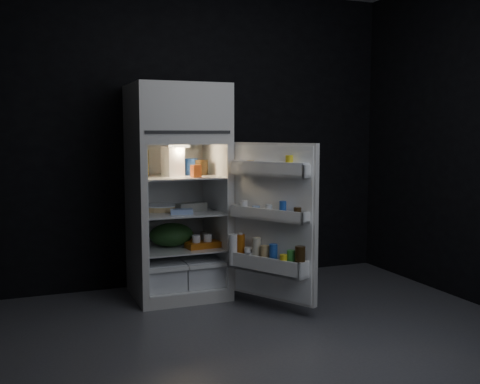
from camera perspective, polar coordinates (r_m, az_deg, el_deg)
name	(u,v)px	position (r m, az deg, el deg)	size (l,w,h in m)	color
floor	(258,345)	(3.82, 1.84, -15.26)	(4.00, 3.40, 0.00)	#525257
wall_back	(184,136)	(5.16, -5.70, 5.63)	(4.00, 0.00, 2.70)	black
wall_front	(453,144)	(2.11, 20.80, 4.58)	(4.00, 0.00, 2.70)	black
refrigerator	(176,184)	(4.76, -6.47, 0.83)	(0.76, 0.71, 1.78)	silver
fridge_door	(271,225)	(4.33, 3.21, -3.35)	(0.52, 0.72, 1.22)	silver
milk_jug	(173,162)	(4.70, -6.85, 3.09)	(0.15, 0.15, 0.24)	white
mayo_jar	(191,167)	(4.80, -5.01, 2.57)	(0.12, 0.12, 0.14)	#1D47A1
jam_jar	(201,167)	(4.77, -3.94, 2.50)	(0.11, 0.11, 0.13)	black
amber_bottle	(143,163)	(4.73, -9.79, 2.93)	(0.09, 0.09, 0.22)	gold
small_carton	(196,171)	(4.56, -4.51, 2.13)	(0.07, 0.05, 0.10)	#E3591A
egg_carton	(191,207)	(4.75, -4.97, -1.53)	(0.26, 0.10, 0.07)	gray
pie	(160,208)	(4.82, -8.08, -1.63)	(0.31, 0.31, 0.04)	tan
flat_package	(182,212)	(4.59, -5.95, -1.99)	(0.18, 0.09, 0.04)	#87A2D2
wrapped_pkg	(189,205)	(4.96, -5.24, -1.33)	(0.11, 0.09, 0.05)	beige
produce_bag	(171,235)	(4.80, -7.00, -4.33)	(0.38, 0.32, 0.20)	#193815
yogurt_tray	(203,245)	(4.73, -3.78, -5.35)	(0.28, 0.15, 0.05)	#A7500E
small_can_red	(190,237)	(4.97, -5.12, -4.57)	(0.07, 0.07, 0.09)	#A7500E
small_can_silver	(203,237)	(4.98, -3.73, -4.54)	(0.06, 0.06, 0.09)	silver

